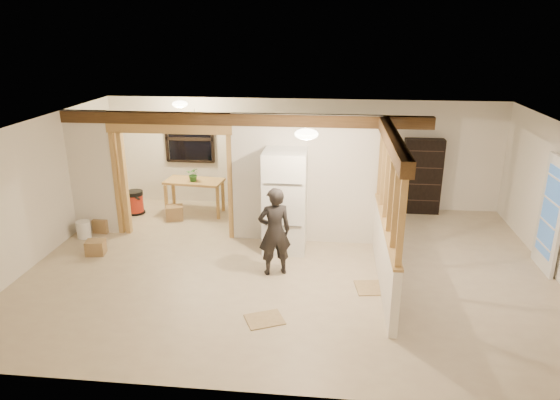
# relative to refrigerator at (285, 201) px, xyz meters

# --- Properties ---
(floor) EXTENTS (9.00, 6.50, 0.01)m
(floor) POSITION_rel_refrigerator_xyz_m (0.14, -0.76, -0.96)
(floor) COLOR #C5B392
(floor) RESTS_ON ground
(ceiling) EXTENTS (9.00, 6.50, 0.01)m
(ceiling) POSITION_rel_refrigerator_xyz_m (0.14, -0.76, 1.54)
(ceiling) COLOR white
(wall_back) EXTENTS (9.00, 0.01, 2.50)m
(wall_back) POSITION_rel_refrigerator_xyz_m (0.14, 2.49, 0.29)
(wall_back) COLOR silver
(wall_back) RESTS_ON floor
(wall_front) EXTENTS (9.00, 0.01, 2.50)m
(wall_front) POSITION_rel_refrigerator_xyz_m (0.14, -4.01, 0.29)
(wall_front) COLOR silver
(wall_front) RESTS_ON floor
(wall_left) EXTENTS (0.01, 6.50, 2.50)m
(wall_left) POSITION_rel_refrigerator_xyz_m (-4.36, -0.76, 0.29)
(wall_left) COLOR silver
(wall_left) RESTS_ON floor
(partition_left_stub) EXTENTS (0.90, 0.12, 2.50)m
(partition_left_stub) POSITION_rel_refrigerator_xyz_m (-3.91, 0.44, 0.29)
(partition_left_stub) COLOR silver
(partition_left_stub) RESTS_ON floor
(partition_center) EXTENTS (2.80, 0.12, 2.50)m
(partition_center) POSITION_rel_refrigerator_xyz_m (0.34, 0.44, 0.29)
(partition_center) COLOR silver
(partition_center) RESTS_ON floor
(doorway_frame) EXTENTS (2.46, 0.14, 2.20)m
(doorway_frame) POSITION_rel_refrigerator_xyz_m (-2.26, 0.44, 0.14)
(doorway_frame) COLOR tan
(doorway_frame) RESTS_ON floor
(header_beam_back) EXTENTS (7.00, 0.18, 0.22)m
(header_beam_back) POSITION_rel_refrigerator_xyz_m (-0.86, 0.44, 1.42)
(header_beam_back) COLOR #4C331A
(header_beam_back) RESTS_ON ceiling
(header_beam_right) EXTENTS (0.18, 3.30, 0.22)m
(header_beam_right) POSITION_rel_refrigerator_xyz_m (1.74, -1.16, 1.42)
(header_beam_right) COLOR #4C331A
(header_beam_right) RESTS_ON ceiling
(pony_wall) EXTENTS (0.12, 3.20, 1.00)m
(pony_wall) POSITION_rel_refrigerator_xyz_m (1.74, -1.16, -0.46)
(pony_wall) COLOR silver
(pony_wall) RESTS_ON floor
(stud_partition) EXTENTS (0.14, 3.20, 1.32)m
(stud_partition) POSITION_rel_refrigerator_xyz_m (1.74, -1.16, 0.70)
(stud_partition) COLOR tan
(stud_partition) RESTS_ON pony_wall
(window_back) EXTENTS (1.12, 0.10, 1.10)m
(window_back) POSITION_rel_refrigerator_xyz_m (-2.46, 2.41, 0.59)
(window_back) COLOR black
(window_back) RESTS_ON wall_back
(french_door) EXTENTS (0.12, 0.86, 2.00)m
(french_door) POSITION_rel_refrigerator_xyz_m (4.56, -0.36, 0.04)
(french_door) COLOR white
(french_door) RESTS_ON floor
(ceiling_dome_main) EXTENTS (0.36, 0.36, 0.16)m
(ceiling_dome_main) POSITION_rel_refrigerator_xyz_m (0.44, -1.26, 1.52)
(ceiling_dome_main) COLOR #FFEABF
(ceiling_dome_main) RESTS_ON ceiling
(ceiling_dome_util) EXTENTS (0.32, 0.32, 0.14)m
(ceiling_dome_util) POSITION_rel_refrigerator_xyz_m (-2.36, 1.54, 1.52)
(ceiling_dome_util) COLOR #FFEABF
(ceiling_dome_util) RESTS_ON ceiling
(hanging_bulb) EXTENTS (0.07, 0.07, 0.07)m
(hanging_bulb) POSITION_rel_refrigerator_xyz_m (-1.86, 0.84, 1.22)
(hanging_bulb) COLOR #FFD88C
(hanging_bulb) RESTS_ON ceiling
(refrigerator) EXTENTS (0.79, 0.76, 1.91)m
(refrigerator) POSITION_rel_refrigerator_xyz_m (0.00, 0.00, 0.00)
(refrigerator) COLOR silver
(refrigerator) RESTS_ON floor
(woman) EXTENTS (0.65, 0.54, 1.54)m
(woman) POSITION_rel_refrigerator_xyz_m (-0.08, -1.03, -0.18)
(woman) COLOR black
(woman) RESTS_ON floor
(work_table) EXTENTS (1.32, 0.76, 0.80)m
(work_table) POSITION_rel_refrigerator_xyz_m (-2.18, 1.65, -0.56)
(work_table) COLOR tan
(work_table) RESTS_ON floor
(potted_plant) EXTENTS (0.29, 0.26, 0.32)m
(potted_plant) POSITION_rel_refrigerator_xyz_m (-2.17, 1.57, -0.00)
(potted_plant) COLOR #2E6022
(potted_plant) RESTS_ON work_table
(shop_vac) EXTENTS (0.51, 0.51, 0.54)m
(shop_vac) POSITION_rel_refrigerator_xyz_m (-3.54, 1.53, -0.69)
(shop_vac) COLOR #A52615
(shop_vac) RESTS_ON floor
(bookshelf) EXTENTS (0.85, 0.28, 1.70)m
(bookshelf) POSITION_rel_refrigerator_xyz_m (2.85, 2.28, -0.11)
(bookshelf) COLOR black
(bookshelf) RESTS_ON floor
(bucket) EXTENTS (0.31, 0.31, 0.34)m
(bucket) POSITION_rel_refrigerator_xyz_m (-4.06, 0.09, -0.78)
(bucket) COLOR silver
(bucket) RESTS_ON floor
(box_util_a) EXTENTS (0.44, 0.40, 0.31)m
(box_util_a) POSITION_rel_refrigerator_xyz_m (-2.55, 1.25, -0.80)
(box_util_a) COLOR olive
(box_util_a) RESTS_ON floor
(box_util_b) EXTENTS (0.32, 0.32, 0.29)m
(box_util_b) POSITION_rel_refrigerator_xyz_m (-3.83, 0.44, -0.81)
(box_util_b) COLOR olive
(box_util_b) RESTS_ON floor
(box_front) EXTENTS (0.37, 0.32, 0.27)m
(box_front) POSITION_rel_refrigerator_xyz_m (-3.47, -0.63, -0.82)
(box_front) COLOR olive
(box_front) RESTS_ON floor
(floor_panel_near) EXTENTS (0.56, 0.56, 0.02)m
(floor_panel_near) POSITION_rel_refrigerator_xyz_m (1.54, -1.40, -0.95)
(floor_panel_near) COLOR tan
(floor_panel_near) RESTS_ON floor
(floor_panel_far) EXTENTS (0.65, 0.60, 0.02)m
(floor_panel_far) POSITION_rel_refrigerator_xyz_m (-0.06, -2.49, -0.95)
(floor_panel_far) COLOR tan
(floor_panel_far) RESTS_ON floor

